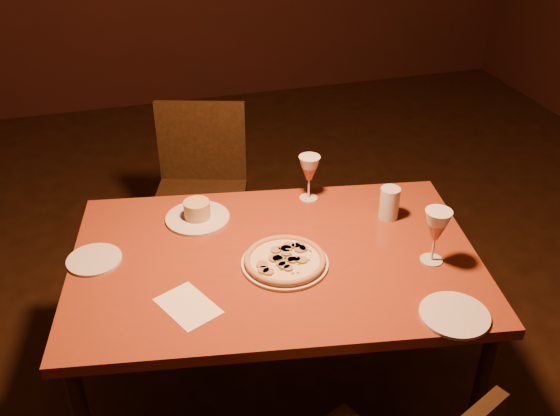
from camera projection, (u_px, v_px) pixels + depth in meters
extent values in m
cube|color=maroon|center=(275.00, 260.00, 2.14)|extent=(1.51, 1.10, 0.04)
cylinder|color=black|center=(116.00, 287.00, 2.60)|extent=(0.05, 0.05, 0.70)
cylinder|color=black|center=(476.00, 406.00, 2.07)|extent=(0.05, 0.05, 0.70)
cylinder|color=black|center=(410.00, 266.00, 2.72)|extent=(0.05, 0.05, 0.70)
cube|color=black|center=(199.00, 202.00, 2.96)|extent=(0.54, 0.54, 0.04)
cube|color=black|center=(202.00, 141.00, 3.01)|extent=(0.42, 0.16, 0.41)
cylinder|color=black|center=(161.00, 264.00, 2.95)|extent=(0.04, 0.04, 0.44)
cylinder|color=black|center=(174.00, 223.00, 3.24)|extent=(0.04, 0.04, 0.44)
cylinder|color=black|center=(234.00, 265.00, 2.94)|extent=(0.04, 0.04, 0.44)
cylinder|color=black|center=(240.00, 224.00, 3.23)|extent=(0.04, 0.04, 0.44)
cylinder|color=silver|center=(285.00, 263.00, 2.08)|extent=(0.29, 0.29, 0.01)
cylinder|color=beige|center=(285.00, 261.00, 2.08)|extent=(0.27, 0.27, 0.01)
torus|color=tan|center=(285.00, 259.00, 2.07)|extent=(0.27, 0.27, 0.02)
cylinder|color=silver|center=(198.00, 218.00, 2.32)|extent=(0.24, 0.24, 0.01)
cylinder|color=tan|center=(197.00, 209.00, 2.30)|extent=(0.10, 0.10, 0.06)
cylinder|color=silver|center=(389.00, 203.00, 2.30)|extent=(0.07, 0.07, 0.12)
cylinder|color=silver|center=(94.00, 260.00, 2.10)|extent=(0.18, 0.18, 0.01)
cylinder|color=silver|center=(455.00, 315.00, 1.86)|extent=(0.21, 0.21, 0.01)
cube|color=white|center=(188.00, 306.00, 1.91)|extent=(0.20, 0.23, 0.00)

